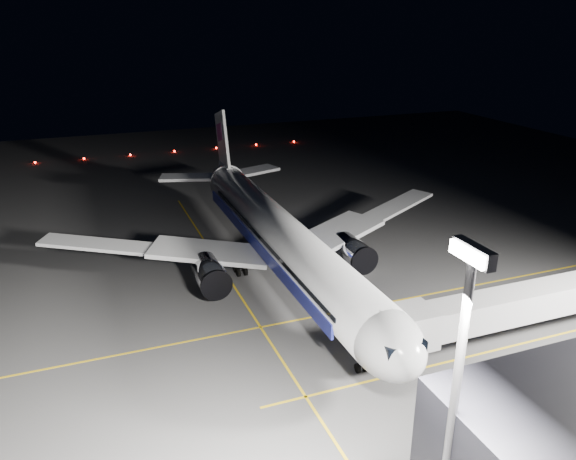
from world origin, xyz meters
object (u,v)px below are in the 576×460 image
(airliner, at_px, (278,236))
(jet_bridge, at_px, (540,299))
(floodlight_mast_south, at_px, (454,406))
(baggage_tug, at_px, (344,238))
(safety_cone_c, at_px, (357,283))
(safety_cone_b, at_px, (349,254))
(safety_cone_a, at_px, (302,261))

(airliner, bearing_deg, jet_bridge, 38.04)
(airliner, height_order, floodlight_mast_south, floodlight_mast_south)
(airliner, distance_m, jet_bridge, 29.31)
(baggage_tug, xyz_separation_m, safety_cone_c, (12.64, -4.47, -0.45))
(jet_bridge, xyz_separation_m, baggage_tug, (-29.67, -5.94, -3.87))
(baggage_tug, relative_size, safety_cone_b, 3.79)
(jet_bridge, relative_size, safety_cone_b, 51.63)
(safety_cone_b, bearing_deg, airliner, -79.72)
(airliner, distance_m, safety_cone_c, 10.91)
(safety_cone_a, xyz_separation_m, safety_cone_c, (8.18, 3.64, -0.08))
(baggage_tug, distance_m, safety_cone_a, 9.27)
(safety_cone_b, bearing_deg, safety_cone_a, -91.76)
(floodlight_mast_south, bearing_deg, baggage_tug, 159.18)
(safety_cone_b, bearing_deg, safety_cone_c, -20.54)
(jet_bridge, xyz_separation_m, safety_cone_c, (-17.03, -10.41, -4.32))
(safety_cone_a, bearing_deg, airliner, -61.93)
(airliner, distance_m, safety_cone_b, 11.84)
(safety_cone_a, relative_size, safety_cone_c, 1.30)
(airliner, bearing_deg, floodlight_mast_south, -8.33)
(jet_bridge, bearing_deg, airliner, -141.96)
(airliner, xyz_separation_m, jet_bridge, (23.08, 18.06, -0.58))
(safety_cone_a, bearing_deg, floodlight_mast_south, -13.05)
(baggage_tug, height_order, safety_cone_b, baggage_tug)
(safety_cone_b, bearing_deg, floodlight_mast_south, -21.16)
(airliner, relative_size, jet_bridge, 1.79)
(airliner, height_order, baggage_tug, airliner)
(jet_bridge, xyz_separation_m, safety_cone_b, (-25.01, -7.42, -4.25))
(safety_cone_a, bearing_deg, baggage_tug, 118.77)
(jet_bridge, distance_m, safety_cone_b, 26.43)
(jet_bridge, height_order, baggage_tug, jet_bridge)
(airliner, xyz_separation_m, baggage_tug, (-6.59, 12.12, -4.45))
(floodlight_mast_south, xyz_separation_m, safety_cone_c, (-35.03, 13.66, -12.11))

